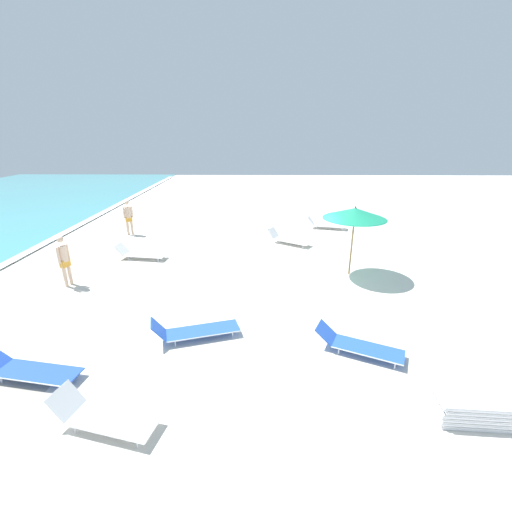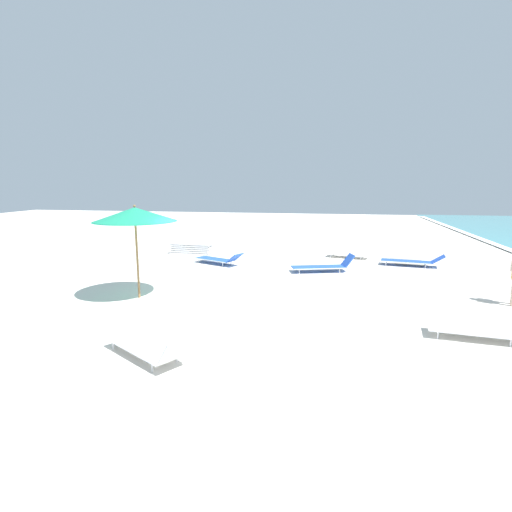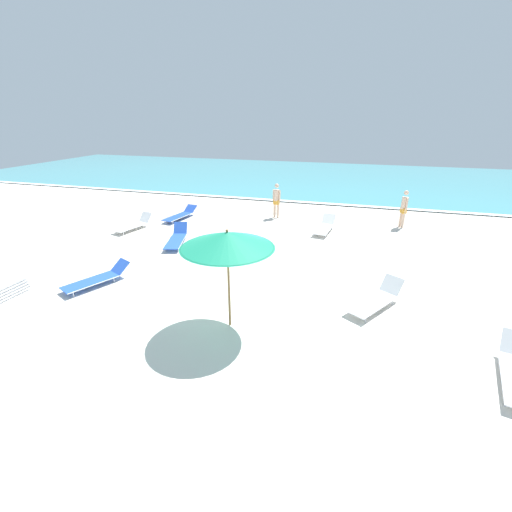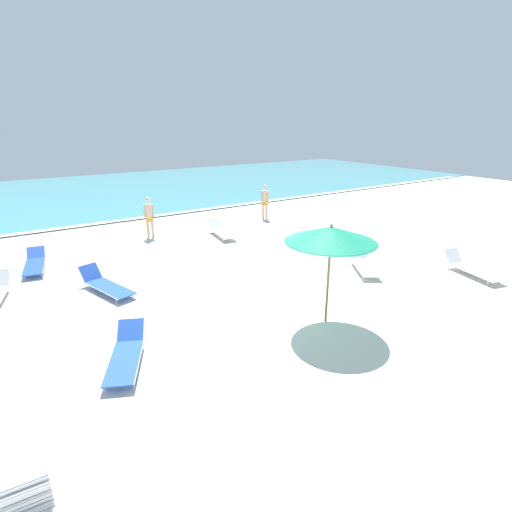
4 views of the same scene
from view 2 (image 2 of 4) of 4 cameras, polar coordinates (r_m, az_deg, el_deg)
name	(u,v)px [view 2 (image 2 of 4)]	position (r m, az deg, el deg)	size (l,w,h in m)	color
ground_plane	(218,299)	(11.40, -5.45, -6.08)	(60.00, 60.00, 0.16)	silver
beach_umbrella	(135,215)	(11.23, -16.92, 5.66)	(2.23, 2.23, 2.57)	olive
lounger_stack	(191,248)	(18.06, -9.21, 1.10)	(0.74, 1.93, 0.49)	white
sun_lounger_under_umbrella	(324,266)	(14.48, 9.68, -1.38)	(1.20, 2.28, 0.62)	blue
sun_lounger_beside_umbrella	(484,329)	(9.48, 29.78, -9.09)	(0.87, 2.12, 0.59)	white
sun_lounger_near_water_left	(219,259)	(15.62, -5.33, -0.42)	(1.41, 2.13, 0.53)	blue
sun_lounger_near_water_right	(352,253)	(17.30, 13.58, 0.44)	(1.04, 2.04, 0.62)	white
sun_lounger_mid_beach_solo	(412,261)	(16.34, 21.41, -0.65)	(0.97, 2.33, 0.49)	blue
sun_lounger_mid_beach_pair_b	(150,347)	(7.67, -14.91, -12.49)	(1.62, 2.07, 0.63)	white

